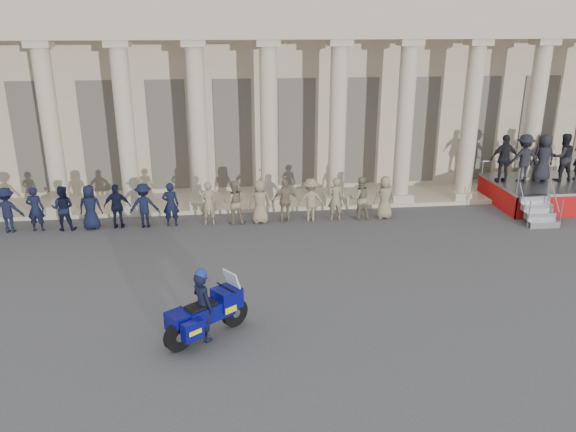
{
  "coord_description": "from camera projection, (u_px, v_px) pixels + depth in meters",
  "views": [
    {
      "loc": [
        -0.28,
        -12.73,
        6.91
      ],
      "look_at": [
        1.4,
        2.4,
        1.6
      ],
      "focal_mm": 35.0,
      "sensor_mm": 36.0,
      "label": 1
    }
  ],
  "objects": [
    {
      "name": "ground",
      "position": [
        244.0,
        308.0,
        14.25
      ],
      "size": [
        90.0,
        90.0,
        0.0
      ],
      "primitive_type": "plane",
      "color": "#404042",
      "rests_on": "ground"
    },
    {
      "name": "building",
      "position": [
        230.0,
        74.0,
        26.59
      ],
      "size": [
        40.0,
        12.5,
        9.0
      ],
      "color": "tan",
      "rests_on": "ground"
    },
    {
      "name": "officer_rank",
      "position": [
        119.0,
        206.0,
        19.56
      ],
      "size": [
        19.58,
        0.6,
        1.58
      ],
      "color": "black",
      "rests_on": "ground"
    },
    {
      "name": "motorcycle",
      "position": [
        208.0,
        313.0,
        12.76
      ],
      "size": [
        1.9,
        1.61,
        1.45
      ],
      "rotation": [
        0.0,
        0.0,
        0.64
      ],
      "color": "black",
      "rests_on": "ground"
    },
    {
      "name": "reviewing_stand",
      "position": [
        549.0,
        165.0,
        21.89
      ],
      "size": [
        5.09,
        4.29,
        2.79
      ],
      "color": "gray",
      "rests_on": "ground"
    },
    {
      "name": "rider",
      "position": [
        203.0,
        305.0,
        12.6
      ],
      "size": [
        0.69,
        0.73,
        1.76
      ],
      "rotation": [
        0.0,
        0.0,
        2.21
      ],
      "color": "black",
      "rests_on": "ground"
    }
  ]
}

